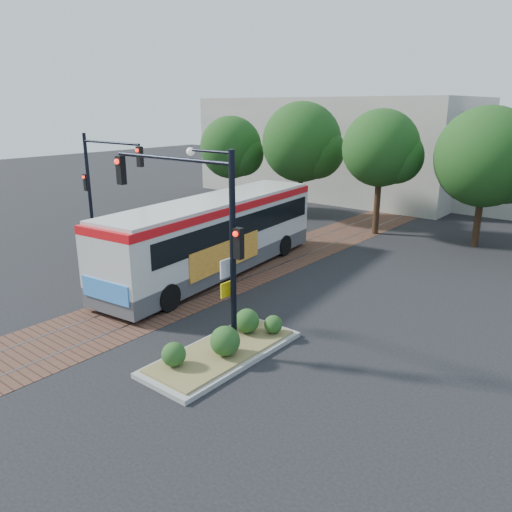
% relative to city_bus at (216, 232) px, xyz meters
% --- Properties ---
extents(ground, '(120.00, 120.00, 0.00)m').
position_rel_city_bus_xyz_m(ground, '(0.88, -4.76, -1.91)').
color(ground, black).
rests_on(ground, ground).
extents(trackbed, '(3.60, 40.00, 0.02)m').
position_rel_city_bus_xyz_m(trackbed, '(0.88, -0.76, -1.90)').
color(trackbed, '#553226').
rests_on(trackbed, ground).
extents(tree_row, '(26.40, 5.60, 7.67)m').
position_rel_city_bus_xyz_m(tree_row, '(2.09, 11.66, 2.94)').
color(tree_row, '#382314').
rests_on(tree_row, ground).
extents(warehouses, '(40.00, 13.00, 8.00)m').
position_rel_city_bus_xyz_m(warehouses, '(0.36, 23.99, 1.91)').
color(warehouses, '#ADA899').
rests_on(warehouses, ground).
extents(city_bus, '(4.09, 13.00, 3.42)m').
position_rel_city_bus_xyz_m(city_bus, '(0.00, 0.00, 0.00)').
color(city_bus, '#47474A').
rests_on(city_bus, ground).
extents(traffic_island, '(2.20, 5.20, 1.13)m').
position_rel_city_bus_xyz_m(traffic_island, '(5.70, -5.66, -1.58)').
color(traffic_island, gray).
rests_on(traffic_island, ground).
extents(signal_pole_main, '(5.49, 0.46, 6.00)m').
position_rel_city_bus_xyz_m(signal_pole_main, '(4.75, -5.57, 2.25)').
color(signal_pole_main, black).
rests_on(signal_pole_main, ground).
extents(signal_pole_left, '(4.99, 0.34, 6.00)m').
position_rel_city_bus_xyz_m(signal_pole_left, '(-7.48, -0.76, 1.96)').
color(signal_pole_left, black).
rests_on(signal_pole_left, ground).
extents(officer, '(0.72, 0.57, 1.71)m').
position_rel_city_bus_xyz_m(officer, '(-7.43, 1.35, -1.05)').
color(officer, black).
rests_on(officer, ground).
extents(parked_car, '(4.09, 1.78, 1.17)m').
position_rel_city_bus_xyz_m(parked_car, '(-2.85, 6.60, -1.32)').
color(parked_car, black).
rests_on(parked_car, ground).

